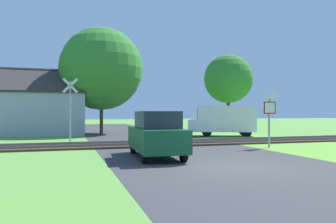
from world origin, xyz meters
name	(u,v)px	position (x,y,z in m)	size (l,w,h in m)	color
ground_plane	(233,167)	(0.00, 0.00, 0.00)	(160.00, 160.00, 0.00)	#5B933D
road_asphalt	(207,158)	(0.00, 2.00, 0.00)	(7.59, 80.00, 0.01)	#38383A
rail_track	(165,144)	(0.00, 7.59, 0.06)	(60.00, 2.60, 0.22)	#422D1E
stop_sign_near	(269,114)	(4.51, 4.61, 1.67)	(0.86, 0.22, 2.80)	#9E9EA5
crossing_sign_far	(70,106)	(-4.86, 10.25, 2.14)	(0.88, 0.15, 3.74)	#9E9EA5
house	(43,111)	(-6.90, 19.25, 1.84)	(6.69, 6.59, 5.35)	#99A3B7
tree_center	(101,69)	(-2.27, 18.39, 5.40)	(6.88, 6.88, 8.84)	#513823
tree_far	(228,79)	(11.68, 22.52, 5.40)	(5.26, 5.26, 8.04)	#513823
mail_truck	(223,119)	(6.07, 12.66, 1.24)	(5.24, 3.48, 2.24)	white
parked_car	(156,134)	(-1.77, 2.84, 0.89)	(1.85, 4.08, 1.78)	#144C2D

